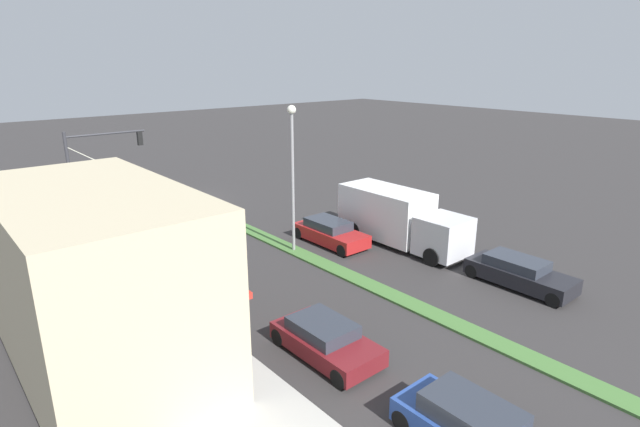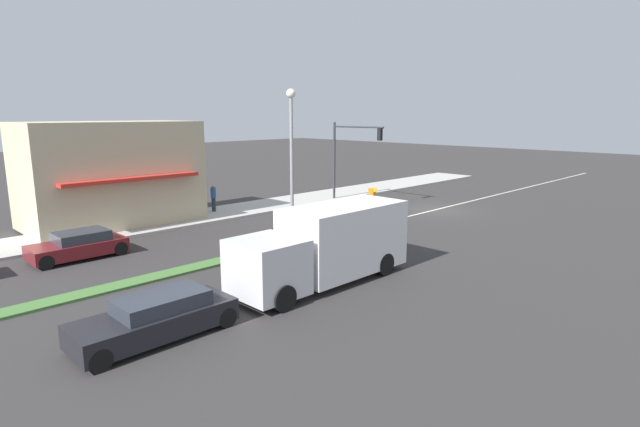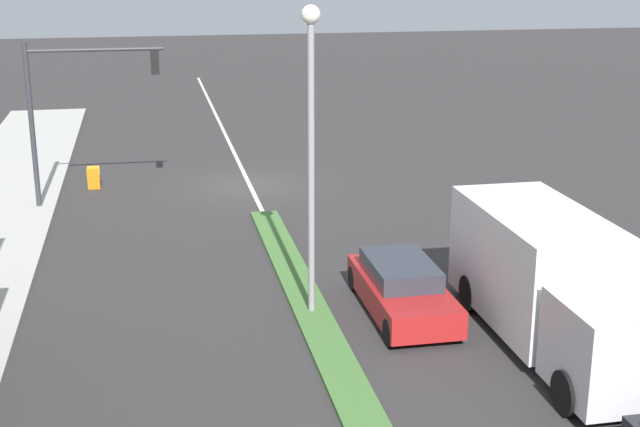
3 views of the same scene
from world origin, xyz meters
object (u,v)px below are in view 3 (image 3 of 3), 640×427
(traffic_signal_main, at_px, (73,96))
(warning_aframe_sign, at_px, (94,178))
(delivery_truck, at_px, (552,282))
(hatchback_red, at_px, (402,289))
(street_lamp, at_px, (311,123))

(traffic_signal_main, distance_m, warning_aframe_sign, 4.21)
(delivery_truck, distance_m, hatchback_red, 3.72)
(delivery_truck, height_order, hatchback_red, delivery_truck)
(street_lamp, distance_m, warning_aframe_sign, 15.14)
(street_lamp, distance_m, hatchback_red, 4.70)
(traffic_signal_main, distance_m, street_lamp, 12.56)
(traffic_signal_main, relative_size, hatchback_red, 1.27)
(hatchback_red, bearing_deg, warning_aframe_sign, -59.63)
(traffic_signal_main, relative_size, street_lamp, 0.76)
(warning_aframe_sign, bearing_deg, traffic_signal_main, 82.15)
(warning_aframe_sign, bearing_deg, delivery_truck, 124.08)
(street_lamp, xyz_separation_m, warning_aframe_sign, (5.80, -13.30, -4.35))
(warning_aframe_sign, relative_size, hatchback_red, 0.19)
(delivery_truck, bearing_deg, street_lamp, -28.08)
(traffic_signal_main, bearing_deg, street_lamp, 119.25)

